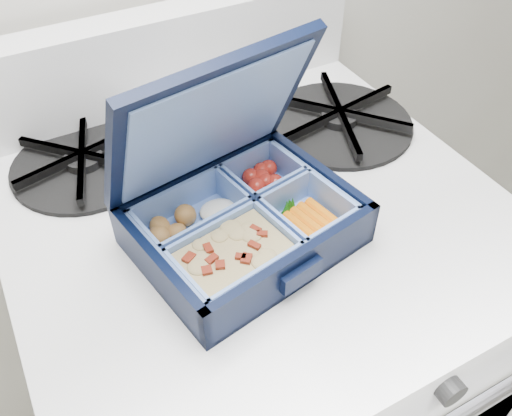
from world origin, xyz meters
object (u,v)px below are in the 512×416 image
fork (210,162)px  bento_box (244,224)px  burner_grate (339,116)px  stove (252,378)px

fork → bento_box: bearing=-43.4°
bento_box → fork: size_ratio=1.21×
burner_grate → fork: bearing=178.0°
stove → bento_box: (-0.04, -0.05, 0.44)m
stove → bento_box: bento_box is taller
fork → burner_grate: bearing=54.0°
bento_box → burner_grate: bento_box is taller
burner_grate → bento_box: bearing=-148.4°
bento_box → fork: bearing=70.5°
stove → burner_grate: (0.18, 0.08, 0.43)m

